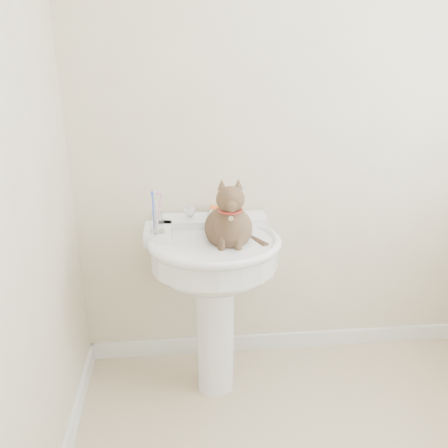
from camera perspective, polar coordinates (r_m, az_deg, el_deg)
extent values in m
cube|color=white|center=(2.77, 8.01, -13.65)|extent=(2.20, 0.02, 0.09)
cylinder|color=white|center=(2.31, -1.05, -12.96)|extent=(0.18, 0.18, 0.64)
cylinder|color=white|center=(2.11, -1.13, -3.56)|extent=(0.56, 0.56, 0.12)
ellipsoid|color=white|center=(2.13, -1.12, -5.04)|extent=(0.52, 0.45, 0.20)
torus|color=white|center=(2.08, -1.14, -2.15)|extent=(0.59, 0.59, 0.04)
cube|color=white|center=(2.26, -1.53, 0.20)|extent=(0.52, 0.14, 0.06)
cube|color=white|center=(2.15, -7.92, -1.15)|extent=(0.12, 0.19, 0.06)
cylinder|color=silver|center=(2.21, -1.47, 1.04)|extent=(0.05, 0.05, 0.05)
cylinder|color=silver|center=(2.15, -1.38, 1.33)|extent=(0.04, 0.04, 0.14)
sphere|color=white|center=(2.22, -4.35, 1.61)|extent=(0.06, 0.06, 0.06)
sphere|color=white|center=(2.23, 1.31, 1.80)|extent=(0.06, 0.06, 0.06)
cube|color=#E65417|center=(2.29, -0.56, 1.62)|extent=(0.10, 0.07, 0.03)
cylinder|color=silver|center=(2.08, -8.02, -0.99)|extent=(0.07, 0.07, 0.01)
cylinder|color=white|center=(2.07, -8.09, 0.19)|extent=(0.06, 0.06, 0.09)
cylinder|color=blue|center=(2.05, -8.49, 1.48)|extent=(0.01, 0.01, 0.17)
cylinder|color=silver|center=(2.05, -8.16, 1.50)|extent=(0.01, 0.01, 0.17)
cylinder|color=pink|center=(2.05, -7.82, 1.51)|extent=(0.01, 0.01, 0.17)
ellipsoid|color=brown|center=(2.07, 0.51, -0.47)|extent=(0.21, 0.24, 0.19)
ellipsoid|color=brown|center=(1.97, 0.77, 0.24)|extent=(0.14, 0.13, 0.17)
ellipsoid|color=brown|center=(1.91, 0.89, 3.01)|extent=(0.12, 0.11, 0.11)
cone|color=brown|center=(1.91, -0.16, 4.75)|extent=(0.04, 0.04, 0.05)
cone|color=brown|center=(1.91, 1.82, 4.80)|extent=(0.04, 0.04, 0.05)
cylinder|color=brown|center=(2.13, 3.41, -1.79)|extent=(0.03, 0.03, 0.22)
torus|color=maroon|center=(1.93, 0.84, 1.69)|extent=(0.10, 0.10, 0.01)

